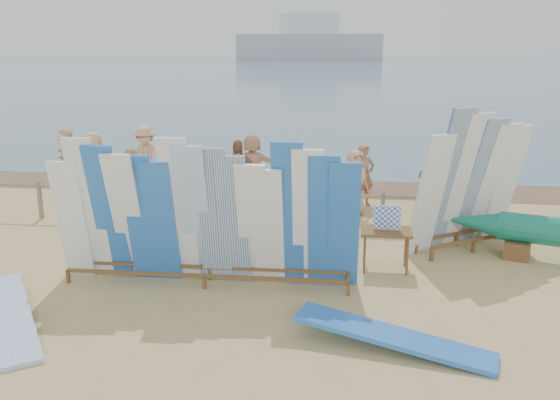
# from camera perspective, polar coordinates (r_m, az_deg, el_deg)

# --- Properties ---
(ground) EXTENTS (160.00, 160.00, 0.00)m
(ground) POSITION_cam_1_polar(r_m,az_deg,el_deg) (11.01, -11.08, -6.85)
(ground) COLOR tan
(ground) RESTS_ON ground
(ocean) EXTENTS (320.00, 240.00, 0.02)m
(ocean) POSITION_cam_1_polar(r_m,az_deg,el_deg) (137.80, 6.13, 12.73)
(ocean) COLOR #47687F
(ocean) RESTS_ON ground
(wet_sand_strip) EXTENTS (40.00, 2.60, 0.01)m
(wet_sand_strip) POSITION_cam_1_polar(r_m,az_deg,el_deg) (17.68, -3.81, 1.52)
(wet_sand_strip) COLOR brown
(wet_sand_strip) RESTS_ON ground
(distant_ship) EXTENTS (45.00, 8.00, 14.00)m
(distant_ship) POSITION_cam_1_polar(r_m,az_deg,el_deg) (190.33, 2.85, 14.84)
(distant_ship) COLOR #999EA3
(distant_ship) RESTS_ON ocean
(fence) EXTENTS (12.08, 0.08, 0.90)m
(fence) POSITION_cam_1_polar(r_m,az_deg,el_deg) (13.56, -7.26, 0.18)
(fence) COLOR gray
(fence) RESTS_ON ground
(main_surfboard_rack) EXTENTS (5.17, 0.82, 2.59)m
(main_surfboard_rack) POSITION_cam_1_polar(r_m,az_deg,el_deg) (9.99, -7.21, -1.89)
(main_surfboard_rack) COLOR brown
(main_surfboard_rack) RESTS_ON ground
(side_surfboard_rack) EXTENTS (2.45, 1.95, 2.91)m
(side_surfboard_rack) POSITION_cam_1_polar(r_m,az_deg,el_deg) (12.21, 17.74, 1.25)
(side_surfboard_rack) COLOR brown
(side_surfboard_rack) RESTS_ON ground
(vendor_table) EXTENTS (0.92, 0.65, 1.21)m
(vendor_table) POSITION_cam_1_polar(r_m,az_deg,el_deg) (10.97, 10.12, -4.63)
(vendor_table) COLOR brown
(vendor_table) RESTS_ON ground
(flat_board_d) EXTENTS (2.75, 1.23, 0.35)m
(flat_board_d) POSITION_cam_1_polar(r_m,az_deg,el_deg) (8.39, 10.83, -13.89)
(flat_board_d) COLOR blue
(flat_board_d) RESTS_ON ground
(flat_board_a) EXTENTS (2.05, 2.50, 0.31)m
(flat_board_a) POSITION_cam_1_polar(r_m,az_deg,el_deg) (9.68, -24.44, -11.00)
(flat_board_a) COLOR #8EB3E3
(flat_board_a) RESTS_ON ground
(beach_chair_left) EXTENTS (0.75, 0.76, 0.85)m
(beach_chair_left) POSITION_cam_1_polar(r_m,az_deg,el_deg) (13.94, -3.26, -0.96)
(beach_chair_left) COLOR red
(beach_chair_left) RESTS_ON ground
(beach_chair_right) EXTENTS (0.82, 0.82, 0.92)m
(beach_chair_right) POSITION_cam_1_polar(r_m,az_deg,el_deg) (14.42, -4.69, -0.38)
(beach_chair_right) COLOR red
(beach_chair_right) RESTS_ON ground
(stroller) EXTENTS (0.84, 0.97, 1.12)m
(stroller) POSITION_cam_1_polar(r_m,az_deg,el_deg) (13.97, 3.18, -0.07)
(stroller) COLOR red
(stroller) RESTS_ON ground
(beachgoer_5) EXTENTS (1.65, 0.69, 1.73)m
(beachgoer_5) POSITION_cam_1_polar(r_m,az_deg,el_deg) (16.02, -2.66, 3.35)
(beachgoer_5) COLOR beige
(beachgoer_5) RESTS_ON ground
(beachgoer_10) EXTENTS (1.06, 0.69, 1.67)m
(beachgoer_10) POSITION_cam_1_polar(r_m,az_deg,el_deg) (15.15, 15.01, 2.10)
(beachgoer_10) COLOR #8C6042
(beachgoer_10) RESTS_ON ground
(beachgoer_3) EXTENTS (1.25, 0.71, 1.82)m
(beachgoer_3) POSITION_cam_1_polar(r_m,az_deg,el_deg) (17.29, -12.79, 3.98)
(beachgoer_3) COLOR tan
(beachgoer_3) RESTS_ON ground
(beachgoer_6) EXTENTS (0.85, 0.76, 1.60)m
(beachgoer_6) POSITION_cam_1_polar(r_m,az_deg,el_deg) (14.36, 7.17, 1.68)
(beachgoer_6) COLOR tan
(beachgoer_6) RESTS_ON ground
(beachgoer_9) EXTENTS (0.57, 1.04, 1.53)m
(beachgoer_9) POSITION_cam_1_polar(r_m,az_deg,el_deg) (17.03, 15.68, 3.14)
(beachgoer_9) COLOR tan
(beachgoer_9) RESTS_ON ground
(beachgoer_1) EXTENTS (0.63, 0.51, 1.53)m
(beachgoer_1) POSITION_cam_1_polar(r_m,az_deg,el_deg) (15.35, -14.05, 2.05)
(beachgoer_1) COLOR #8C6042
(beachgoer_1) RESTS_ON ground
(beachgoer_4) EXTENTS (1.13, 0.76, 1.78)m
(beachgoer_4) POSITION_cam_1_polar(r_m,az_deg,el_deg) (14.63, -4.11, 2.35)
(beachgoer_4) COLOR #8C6042
(beachgoer_4) RESTS_ON ground
(beachgoer_11) EXTENTS (1.13, 1.54, 1.61)m
(beachgoer_11) POSITION_cam_1_polar(r_m,az_deg,el_deg) (18.97, -19.81, 4.06)
(beachgoer_11) COLOR beige
(beachgoer_11) RESTS_ON ground
(beachgoer_7) EXTENTS (0.66, 0.57, 1.58)m
(beachgoer_7) POSITION_cam_1_polar(r_m,az_deg,el_deg) (15.24, 8.11, 2.35)
(beachgoer_7) COLOR #8C6042
(beachgoer_7) RESTS_ON ground
(beachgoer_0) EXTENTS (0.96, 0.79, 1.78)m
(beachgoer_0) POSITION_cam_1_polar(r_m,az_deg,el_deg) (16.69, -17.43, 3.24)
(beachgoer_0) COLOR tan
(beachgoer_0) RESTS_ON ground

